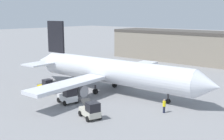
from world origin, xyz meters
The scene contains 6 objects.
ground_plane centered at (0.00, 0.00, 0.00)m, with size 400.00×400.00×0.00m, color gray.
airplane centered at (-0.90, -0.04, 3.50)m, with size 35.99×30.59×11.47m.
ground_crew_worker centered at (11.64, -3.27, 0.98)m, with size 0.41×0.41×1.85m.
baggage_tug centered at (-1.01, -8.63, 1.12)m, with size 3.09×2.68×2.49m.
belt_loader_truck centered at (5.68, -10.86, 1.04)m, with size 3.56×2.79×2.22m.
pushback_tug centered at (-7.83, -7.44, 1.08)m, with size 2.94×2.07×2.40m.
Camera 1 is at (28.90, -34.39, 12.66)m, focal length 45.00 mm.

